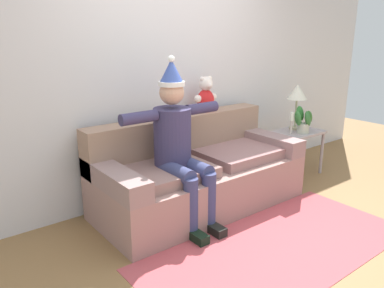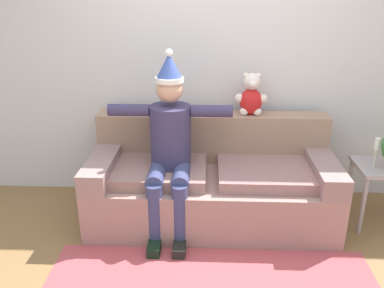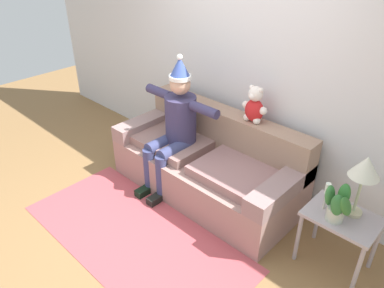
% 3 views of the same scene
% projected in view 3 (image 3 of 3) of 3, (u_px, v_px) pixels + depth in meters
% --- Properties ---
extents(ground_plane, '(10.00, 10.00, 0.00)m').
position_uv_depth(ground_plane, '(140.00, 234.00, 3.64)').
color(ground_plane, olive).
extents(back_wall, '(7.00, 0.10, 2.70)m').
position_uv_depth(back_wall, '(244.00, 64.00, 3.93)').
color(back_wall, silver).
rests_on(back_wall, ground_plane).
extents(couch, '(2.10, 0.93, 0.88)m').
position_uv_depth(couch, '(209.00, 164.00, 4.10)').
color(couch, gray).
rests_on(couch, ground_plane).
extents(person_seated, '(1.02, 0.77, 1.52)m').
position_uv_depth(person_seated, '(175.00, 124.00, 3.99)').
color(person_seated, '#373256').
rests_on(person_seated, ground_plane).
extents(teddy_bear, '(0.29, 0.17, 0.38)m').
position_uv_depth(teddy_bear, '(254.00, 106.00, 3.72)').
color(teddy_bear, red).
rests_on(teddy_bear, couch).
extents(side_table, '(0.59, 0.43, 0.55)m').
position_uv_depth(side_table, '(341.00, 224.00, 3.10)').
color(side_table, '#A1959A').
rests_on(side_table, ground_plane).
extents(table_lamp, '(0.24, 0.24, 0.56)m').
position_uv_depth(table_lamp, '(365.00, 170.00, 2.86)').
color(table_lamp, '#BAB38C').
rests_on(table_lamp, side_table).
extents(potted_plant, '(0.27, 0.22, 0.33)m').
position_uv_depth(potted_plant, '(338.00, 205.00, 2.94)').
color(potted_plant, '#AFB6A2').
rests_on(potted_plant, side_table).
extents(candle_tall, '(0.04, 0.04, 0.26)m').
position_uv_depth(candle_tall, '(327.00, 192.00, 3.06)').
color(candle_tall, beige).
rests_on(candle_tall, side_table).
extents(area_rug, '(2.38, 1.10, 0.01)m').
position_uv_depth(area_rug, '(135.00, 236.00, 3.61)').
color(area_rug, '#B3494F').
rests_on(area_rug, ground_plane).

